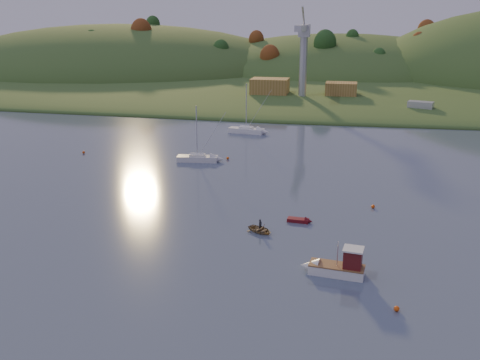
% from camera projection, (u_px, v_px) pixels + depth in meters
% --- Properties ---
extents(ground, '(500.00, 500.00, 0.00)m').
position_uv_depth(ground, '(140.00, 326.00, 44.31)').
color(ground, '#323D52').
rests_on(ground, ground).
extents(far_shore, '(620.00, 220.00, 1.50)m').
position_uv_depth(far_shore, '(319.00, 70.00, 259.73)').
color(far_shore, '#345220').
rests_on(far_shore, ground).
extents(shore_slope, '(640.00, 150.00, 7.00)m').
position_uv_depth(shore_slope, '(308.00, 87.00, 198.85)').
color(shore_slope, '#345220').
rests_on(shore_slope, ground).
extents(hill_left_far, '(120.00, 100.00, 32.00)m').
position_uv_depth(hill_left_far, '(7.00, 67.00, 276.90)').
color(hill_left_far, '#345220').
rests_on(hill_left_far, ground).
extents(hill_left, '(170.00, 140.00, 44.00)m').
position_uv_depth(hill_left, '(121.00, 73.00, 249.19)').
color(hill_left, '#345220').
rests_on(hill_left, ground).
extents(hill_center, '(140.00, 120.00, 36.00)m').
position_uv_depth(hill_center, '(339.00, 75.00, 239.05)').
color(hill_center, '#345220').
rests_on(hill_center, ground).
extents(hillside_trees, '(280.00, 50.00, 32.00)m').
position_uv_depth(hillside_trees, '(312.00, 81.00, 217.58)').
color(hillside_trees, '#1D4518').
rests_on(hillside_trees, ground).
extents(wharf, '(42.00, 16.00, 2.40)m').
position_uv_depth(wharf, '(313.00, 100.00, 157.25)').
color(wharf, slate).
rests_on(wharf, ground).
extents(shed_west, '(11.00, 8.00, 4.80)m').
position_uv_depth(shed_west, '(270.00, 87.00, 159.68)').
color(shed_west, olive).
rests_on(shed_west, wharf).
extents(shed_east, '(9.00, 7.00, 4.00)m').
position_uv_depth(shed_east, '(341.00, 89.00, 156.64)').
color(shed_east, olive).
rests_on(shed_east, wharf).
extents(dock_crane, '(3.20, 28.00, 20.30)m').
position_uv_depth(dock_crane, '(303.00, 45.00, 149.81)').
color(dock_crane, '#B7B7BC').
rests_on(dock_crane, wharf).
extents(fishing_boat, '(6.56, 2.72, 4.07)m').
position_uv_depth(fishing_boat, '(333.00, 266.00, 53.11)').
color(fishing_boat, silver).
rests_on(fishing_boat, ground).
extents(sailboat_near, '(7.38, 3.05, 9.94)m').
position_uv_depth(sailboat_near, '(197.00, 158.00, 95.00)').
color(sailboat_near, silver).
rests_on(sailboat_near, ground).
extents(sailboat_far, '(8.11, 3.42, 10.91)m').
position_uv_depth(sailboat_far, '(246.00, 130.00, 118.44)').
color(sailboat_far, white).
rests_on(sailboat_far, ground).
extents(canoe, '(4.01, 3.72, 0.68)m').
position_uv_depth(canoe, '(260.00, 230.00, 63.64)').
color(canoe, '#917850').
rests_on(canoe, ground).
extents(paddler, '(0.56, 0.61, 1.40)m').
position_uv_depth(paddler, '(260.00, 227.00, 63.53)').
color(paddler, black).
rests_on(paddler, ground).
extents(red_tender, '(3.21, 1.30, 1.07)m').
position_uv_depth(red_tender, '(303.00, 221.00, 66.79)').
color(red_tender, '#5E0D14').
rests_on(red_tender, ground).
extents(work_vessel, '(15.56, 9.35, 3.77)m').
position_uv_depth(work_vessel, '(420.00, 111.00, 138.93)').
color(work_vessel, slate).
rests_on(work_vessel, ground).
extents(buoy_0, '(0.50, 0.50, 0.50)m').
position_uv_depth(buoy_0, '(397.00, 309.00, 46.52)').
color(buoy_0, '#E24C0B').
rests_on(buoy_0, ground).
extents(buoy_1, '(0.50, 0.50, 0.50)m').
position_uv_depth(buoy_1, '(373.00, 206.00, 71.74)').
color(buoy_1, '#E24C0B').
rests_on(buoy_1, ground).
extents(buoy_2, '(0.50, 0.50, 0.50)m').
position_uv_depth(buoy_2, '(84.00, 152.00, 100.55)').
color(buoy_2, '#E24C0B').
rests_on(buoy_2, ground).
extents(buoy_3, '(0.50, 0.50, 0.50)m').
position_uv_depth(buoy_3, '(228.00, 158.00, 96.43)').
color(buoy_3, '#E24C0B').
rests_on(buoy_3, ground).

